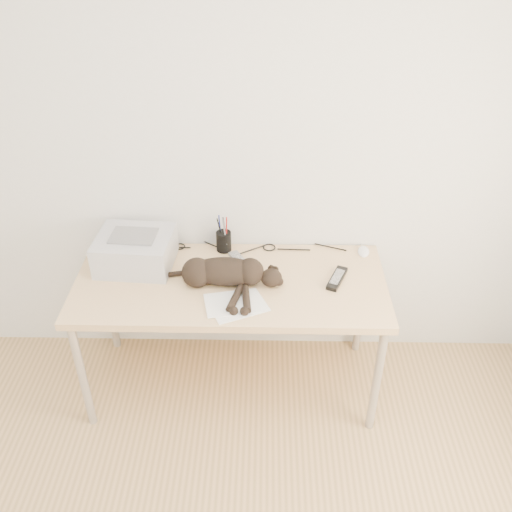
{
  "coord_description": "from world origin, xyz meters",
  "views": [
    {
      "loc": [
        0.18,
        -0.94,
        2.5
      ],
      "look_at": [
        0.13,
        1.34,
        0.93
      ],
      "focal_mm": 40.0,
      "sensor_mm": 36.0,
      "label": 1
    }
  ],
  "objects_px": {
    "cat": "(221,273)",
    "mug": "(169,245)",
    "pen_cup": "(224,241)",
    "printer": "(135,250)",
    "mouse": "(364,250)",
    "desk": "(232,291)"
  },
  "relations": [
    {
      "from": "cat",
      "to": "desk",
      "type": "bearing_deg",
      "value": 71.72
    },
    {
      "from": "cat",
      "to": "mug",
      "type": "bearing_deg",
      "value": 138.19
    },
    {
      "from": "desk",
      "to": "mug",
      "type": "distance_m",
      "value": 0.43
    },
    {
      "from": "mug",
      "to": "mouse",
      "type": "distance_m",
      "value": 1.07
    },
    {
      "from": "printer",
      "to": "mouse",
      "type": "bearing_deg",
      "value": 6.29
    },
    {
      "from": "desk",
      "to": "mug",
      "type": "xyz_separation_m",
      "value": [
        -0.35,
        0.19,
        0.17
      ]
    },
    {
      "from": "pen_cup",
      "to": "mouse",
      "type": "distance_m",
      "value": 0.77
    },
    {
      "from": "desk",
      "to": "cat",
      "type": "distance_m",
      "value": 0.23
    },
    {
      "from": "desk",
      "to": "mouse",
      "type": "bearing_deg",
      "value": 15.06
    },
    {
      "from": "desk",
      "to": "cat",
      "type": "relative_size",
      "value": 2.33
    },
    {
      "from": "cat",
      "to": "pen_cup",
      "type": "xyz_separation_m",
      "value": [
        -0.01,
        0.32,
        -0.01
      ]
    },
    {
      "from": "printer",
      "to": "pen_cup",
      "type": "xyz_separation_m",
      "value": [
        0.46,
        0.15,
        -0.03
      ]
    },
    {
      "from": "mouse",
      "to": "cat",
      "type": "bearing_deg",
      "value": -150.49
    },
    {
      "from": "printer",
      "to": "cat",
      "type": "bearing_deg",
      "value": -20.08
    },
    {
      "from": "desk",
      "to": "mug",
      "type": "relative_size",
      "value": 18.03
    },
    {
      "from": "printer",
      "to": "mug",
      "type": "distance_m",
      "value": 0.21
    },
    {
      "from": "printer",
      "to": "mouse",
      "type": "xyz_separation_m",
      "value": [
        1.23,
        0.14,
        -0.07
      ]
    },
    {
      "from": "pen_cup",
      "to": "mouse",
      "type": "relative_size",
      "value": 1.96
    },
    {
      "from": "cat",
      "to": "mug",
      "type": "relative_size",
      "value": 7.75
    },
    {
      "from": "printer",
      "to": "mug",
      "type": "relative_size",
      "value": 4.61
    },
    {
      "from": "printer",
      "to": "mug",
      "type": "height_order",
      "value": "printer"
    },
    {
      "from": "cat",
      "to": "pen_cup",
      "type": "distance_m",
      "value": 0.32
    }
  ]
}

